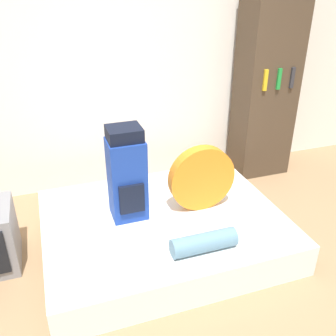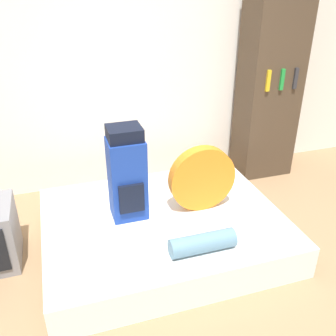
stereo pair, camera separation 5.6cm
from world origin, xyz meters
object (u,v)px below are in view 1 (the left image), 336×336
at_px(sleeping_roll, 204,242).
at_px(tent_bag, 202,178).
at_px(bookshelf, 265,90).
at_px(backpack, 127,175).

bearing_deg(sleeping_roll, tent_bag, 69.00).
bearing_deg(bookshelf, sleeping_roll, -132.40).
height_order(tent_bag, bookshelf, bookshelf).
bearing_deg(bookshelf, tent_bag, -140.62).
distance_m(tent_bag, sleeping_roll, 0.63).
relative_size(backpack, bookshelf, 0.41).
bearing_deg(backpack, bookshelf, 25.97).
bearing_deg(tent_bag, backpack, 172.22).
xyz_separation_m(tent_bag, sleeping_roll, (-0.21, -0.55, -0.21)).
relative_size(sleeping_roll, bookshelf, 0.25).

